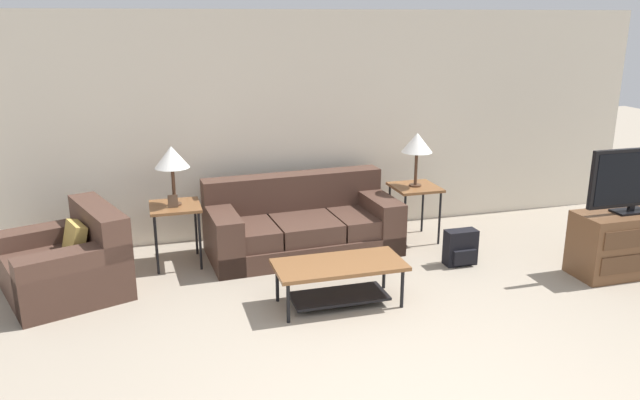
{
  "coord_description": "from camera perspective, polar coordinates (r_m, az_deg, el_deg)",
  "views": [
    {
      "loc": [
        -1.65,
        -3.07,
        2.53
      ],
      "look_at": [
        -0.03,
        2.54,
        0.8
      ],
      "focal_mm": 35.0,
      "sensor_mm": 36.0,
      "label": 1
    }
  ],
  "objects": [
    {
      "name": "tv_console",
      "position": [
        7.03,
        26.18,
        -3.54
      ],
      "size": [
        1.08,
        0.48,
        0.65
      ],
      "color": "brown",
      "rests_on": "ground_plane"
    },
    {
      "name": "table_lamp_right",
      "position": [
        7.14,
        8.87,
        5.13
      ],
      "size": [
        0.35,
        0.35,
        0.62
      ],
      "color": "#472D1E",
      "rests_on": "side_table_right"
    },
    {
      "name": "backpack",
      "position": [
        6.74,
        12.74,
        -4.3
      ],
      "size": [
        0.34,
        0.24,
        0.38
      ],
      "color": "black",
      "rests_on": "ground_plane"
    },
    {
      "name": "coffee_table",
      "position": [
        5.65,
        1.76,
        -6.75
      ],
      "size": [
        1.17,
        0.56,
        0.4
      ],
      "color": "brown",
      "rests_on": "ground_plane"
    },
    {
      "name": "television",
      "position": [
        6.85,
        26.88,
        1.75
      ],
      "size": [
        1.03,
        0.2,
        0.65
      ],
      "color": "black",
      "rests_on": "tv_console"
    },
    {
      "name": "picture_frame",
      "position": [
        6.52,
        -13.3,
        -0.11
      ],
      "size": [
        0.1,
        0.04,
        0.13
      ],
      "color": "#4C3828",
      "rests_on": "side_table_left"
    },
    {
      "name": "side_table_left",
      "position": [
        6.64,
        -13.09,
        -1.03
      ],
      "size": [
        0.51,
        0.53,
        0.65
      ],
      "color": "brown",
      "rests_on": "ground_plane"
    },
    {
      "name": "couch",
      "position": [
        6.91,
        -1.7,
        -2.41
      ],
      "size": [
        2.11,
        1.07,
        0.82
      ],
      "color": "#4C3328",
      "rests_on": "ground_plane"
    },
    {
      "name": "side_table_right",
      "position": [
        7.27,
        8.67,
        0.74
      ],
      "size": [
        0.51,
        0.53,
        0.65
      ],
      "color": "brown",
      "rests_on": "ground_plane"
    },
    {
      "name": "armchair",
      "position": [
        6.36,
        -21.98,
        -5.43
      ],
      "size": [
        1.3,
        1.36,
        0.8
      ],
      "color": "#4C3328",
      "rests_on": "ground_plane"
    },
    {
      "name": "wall_back",
      "position": [
        7.32,
        -2.87,
        6.81
      ],
      "size": [
        9.17,
        0.06,
        2.6
      ],
      "color": "silver",
      "rests_on": "ground_plane"
    },
    {
      "name": "table_lamp_left",
      "position": [
        6.49,
        -13.41,
        3.75
      ],
      "size": [
        0.35,
        0.35,
        0.62
      ],
      "color": "#472D1E",
      "rests_on": "side_table_left"
    }
  ]
}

